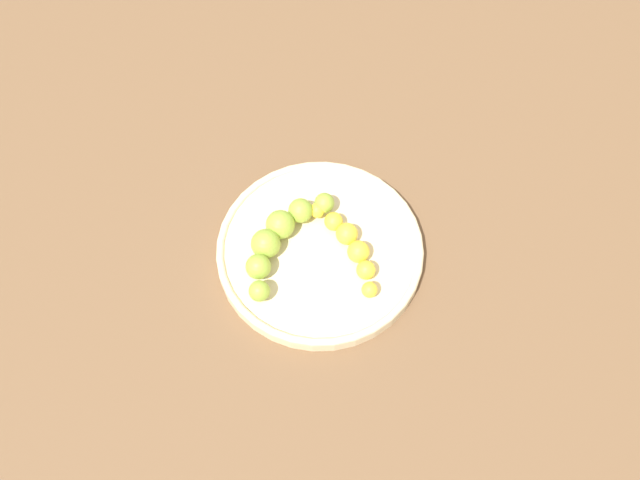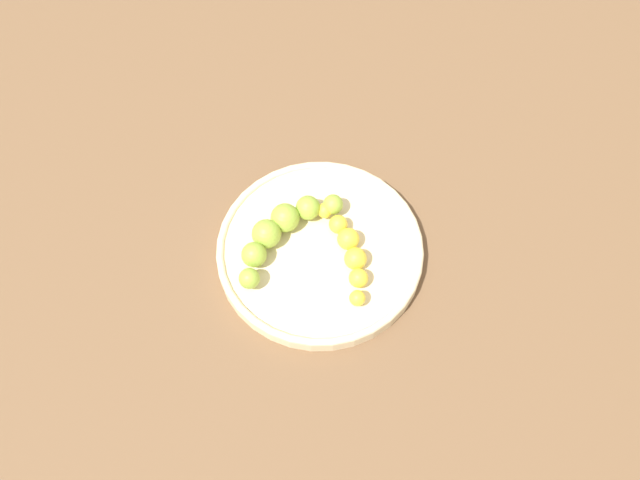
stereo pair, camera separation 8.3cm
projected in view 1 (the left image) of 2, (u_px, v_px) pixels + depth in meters
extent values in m
plane|color=brown|center=(320.00, 254.00, 0.87)|extent=(2.40, 2.40, 0.00)
cylinder|color=beige|center=(320.00, 251.00, 0.86)|extent=(0.26, 0.26, 0.02)
torus|color=beige|center=(320.00, 248.00, 0.85)|extent=(0.26, 0.26, 0.01)
sphere|color=#8CAD38|center=(324.00, 203.00, 0.86)|extent=(0.03, 0.03, 0.03)
sphere|color=#8CAD38|center=(301.00, 211.00, 0.85)|extent=(0.03, 0.03, 0.03)
sphere|color=#8CAD38|center=(280.00, 225.00, 0.84)|extent=(0.04, 0.04, 0.04)
sphere|color=#8CAD38|center=(266.00, 244.00, 0.83)|extent=(0.04, 0.04, 0.04)
sphere|color=#8CAD38|center=(258.00, 267.00, 0.82)|extent=(0.03, 0.03, 0.03)
sphere|color=#8CAD38|center=(259.00, 291.00, 0.80)|extent=(0.03, 0.03, 0.03)
sphere|color=yellow|center=(369.00, 290.00, 0.81)|extent=(0.02, 0.02, 0.02)
sphere|color=yellow|center=(366.00, 270.00, 0.82)|extent=(0.02, 0.02, 0.02)
sphere|color=yellow|center=(358.00, 252.00, 0.83)|extent=(0.03, 0.03, 0.03)
sphere|color=yellow|center=(348.00, 235.00, 0.84)|extent=(0.03, 0.03, 0.03)
sphere|color=yellow|center=(334.00, 221.00, 0.85)|extent=(0.02, 0.02, 0.02)
sphere|color=yellow|center=(317.00, 210.00, 0.86)|extent=(0.02, 0.02, 0.02)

